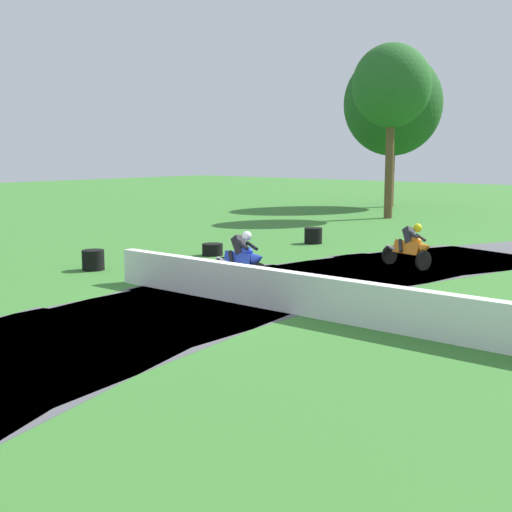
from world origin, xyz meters
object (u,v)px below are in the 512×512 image
object	(u,v)px
motorcycle_lead_orange	(411,246)
motorcycle_chase_blue	(243,258)
tire_stack_mid_a	(212,250)
tire_stack_near	(313,236)
tire_stack_mid_b	(93,260)

from	to	relation	value
motorcycle_lead_orange	motorcycle_chase_blue	bearing A→B (deg)	-114.52
motorcycle_lead_orange	tire_stack_mid_a	world-z (taller)	motorcycle_lead_orange
motorcycle_chase_blue	tire_stack_mid_a	size ratio (longest dim) A/B	2.43
motorcycle_chase_blue	tire_stack_mid_a	xyz separation A→B (m)	(-3.92, 2.91, -0.46)
tire_stack_mid_a	motorcycle_lead_orange	bearing A→B (deg)	19.37
tire_stack_near	motorcycle_chase_blue	bearing A→B (deg)	-67.87
tire_stack_mid_a	motorcycle_chase_blue	bearing A→B (deg)	-36.56
tire_stack_mid_b	motorcycle_lead_orange	bearing A→B (deg)	43.50
motorcycle_chase_blue	motorcycle_lead_orange	bearing A→B (deg)	65.48
tire_stack_near	tire_stack_mid_a	bearing A→B (deg)	-100.05
motorcycle_chase_blue	tire_stack_near	bearing A→B (deg)	112.13
motorcycle_lead_orange	tire_stack_mid_b	xyz separation A→B (m)	(-6.94, -6.59, -0.33)
motorcycle_chase_blue	tire_stack_near	distance (m)	8.21
motorcycle_chase_blue	tire_stack_mid_a	distance (m)	4.90
motorcycle_chase_blue	tire_stack_mid_b	distance (m)	4.86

